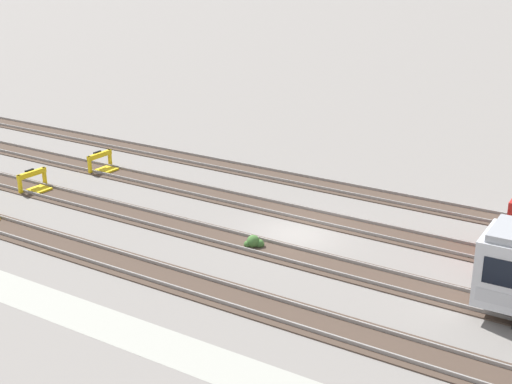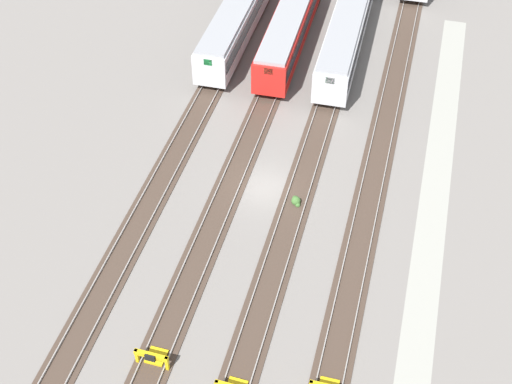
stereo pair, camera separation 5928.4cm
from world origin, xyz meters
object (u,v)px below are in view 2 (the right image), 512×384
Objects in this scene: subway_car_back_row_centre at (291,25)px; weed_clump at (296,201)px; bumper_stop_middle_track at (154,357)px; subway_car_front_row_right_inner at (346,33)px; subway_car_front_row_left_inner at (238,18)px.

subway_car_back_row_centre is 19.63× the size of weed_clump.
subway_car_back_row_centre reaches higher than bumper_stop_middle_track.
subway_car_front_row_right_inner is 1.00× the size of subway_car_back_row_centre.
subway_car_front_row_left_inner is 1.00× the size of subway_car_back_row_centre.
weed_clump is (-19.85, -4.96, -1.80)m from subway_car_back_row_centre.
bumper_stop_middle_track reaches higher than weed_clump.
subway_car_front_row_left_inner is 34.81m from bumper_stop_middle_track.
subway_car_front_row_right_inner reaches higher than bumper_stop_middle_track.
bumper_stop_middle_track is at bearing 161.31° from weed_clump.
subway_car_front_row_left_inner is 8.99× the size of bumper_stop_middle_track.
subway_car_front_row_left_inner is 9.83m from subway_car_front_row_right_inner.
subway_car_back_row_centre is at bearing -90.00° from subway_car_front_row_left_inner.
subway_car_front_row_right_inner is 9.00× the size of bumper_stop_middle_track.
bumper_stop_middle_track is 2.18× the size of weed_clump.
subway_car_front_row_right_inner is 4.96m from subway_car_back_row_centre.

